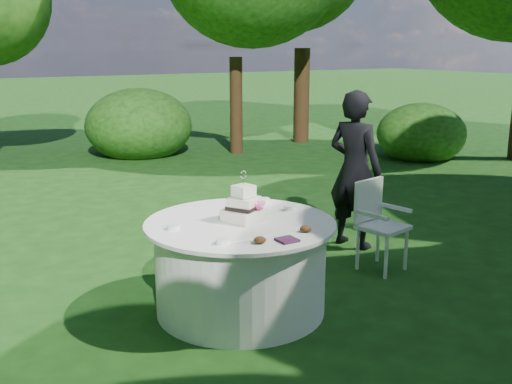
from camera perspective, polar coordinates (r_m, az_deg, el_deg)
ground at (r=5.14m, az=-1.46°, el=-11.10°), size 80.00×80.00×0.00m
napkins at (r=4.40m, az=2.99°, el=-4.58°), size 0.14×0.14×0.02m
feather_plume at (r=4.42m, az=-0.42°, el=-4.51°), size 0.48×0.07×0.01m
guest at (r=6.55m, az=9.37°, el=2.11°), size 0.58×0.72×1.72m
table at (r=4.99m, az=-1.49°, el=-7.05°), size 1.56×1.56×0.77m
cake at (r=4.87m, az=-1.14°, el=-1.45°), size 0.35×0.35×0.42m
chair at (r=5.99m, az=11.44°, el=-2.43°), size 0.50×0.49×0.89m
votives at (r=4.91m, az=-1.53°, el=-2.46°), size 1.19×0.94×0.04m
petal_cups at (r=4.79m, az=1.45°, el=-2.82°), size 0.60×1.09×0.05m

